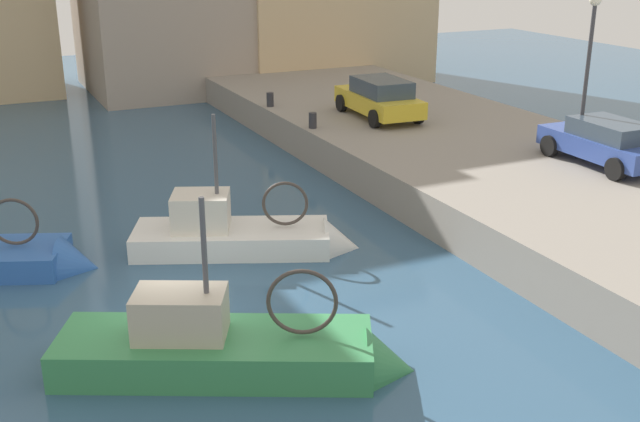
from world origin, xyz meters
TOP-DOWN VIEW (x-y plane):
  - water_surface at (0.00, 0.00)m, footprint 80.00×80.00m
  - quay_wall at (11.50, 0.00)m, footprint 9.00×56.00m
  - fishing_boat_green at (0.22, -2.01)m, footprint 6.61×4.40m
  - fishing_boat_white at (2.39, 3.33)m, footprint 5.91×3.80m
  - parked_car_yellow at (10.27, 10.46)m, footprint 2.12×4.32m
  - parked_car_blue at (13.18, 2.23)m, footprint 1.92×4.03m
  - mooring_bollard_south at (7.35, 10.00)m, footprint 0.28×0.28m
  - mooring_bollard_mid at (7.35, 14.00)m, footprint 0.28×0.28m
  - quay_streetlamp at (13.00, 3.10)m, footprint 0.36×0.36m

SIDE VIEW (x-z plane):
  - water_surface at x=0.00m, z-range 0.00..0.00m
  - fishing_boat_green at x=0.22m, z-range -1.96..2.21m
  - fishing_boat_white at x=2.39m, z-range -2.02..2.30m
  - quay_wall at x=11.50m, z-range 0.00..1.20m
  - mooring_bollard_south at x=7.35m, z-range 1.20..1.75m
  - mooring_bollard_mid at x=7.35m, z-range 1.20..1.75m
  - parked_car_blue at x=13.18m, z-range 1.22..2.56m
  - parked_car_yellow at x=10.27m, z-range 1.21..2.67m
  - quay_streetlamp at x=13.00m, z-range 2.04..6.87m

